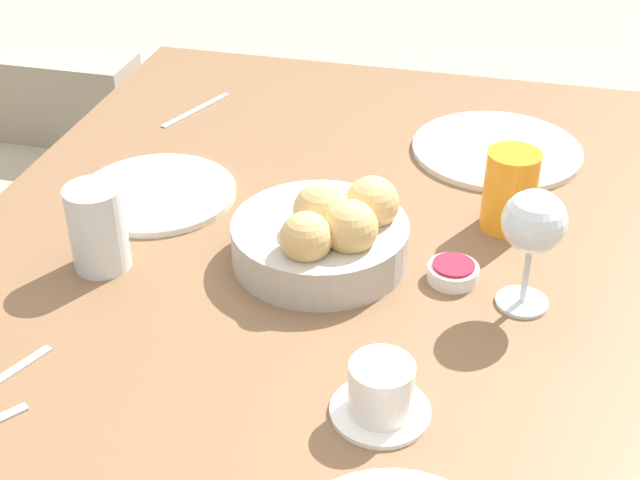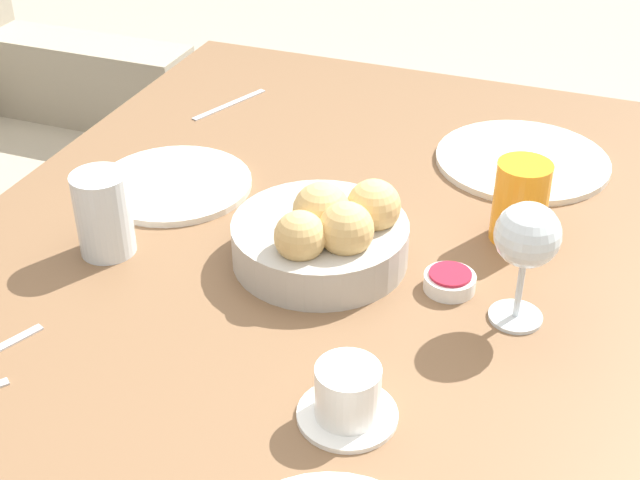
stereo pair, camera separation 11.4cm
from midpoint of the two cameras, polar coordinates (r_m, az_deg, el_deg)
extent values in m
cube|color=brown|center=(1.16, 1.27, -2.45)|extent=(1.37, 0.95, 0.03)
cube|color=brown|center=(1.85, 20.47, -3.70)|extent=(0.06, 0.06, 0.71)
cube|color=brown|center=(1.99, -4.11, 1.30)|extent=(0.06, 0.06, 0.71)
cube|color=#9E937F|center=(2.38, -14.38, 5.05)|extent=(0.14, 0.70, 0.65)
cylinder|color=#B2ADA3|center=(1.15, 2.86, -0.20)|extent=(0.23, 0.23, 0.05)
sphere|color=tan|center=(1.08, 4.70, 0.59)|extent=(0.07, 0.07, 0.07)
sphere|color=tan|center=(1.12, 3.03, 1.79)|extent=(0.07, 0.07, 0.07)
sphere|color=tan|center=(1.07, 1.78, 0.12)|extent=(0.06, 0.06, 0.06)
sphere|color=tan|center=(1.13, 6.35, 2.08)|extent=(0.07, 0.07, 0.07)
cylinder|color=silver|center=(1.43, 15.08, 4.89)|extent=(0.27, 0.27, 0.01)
cylinder|color=silver|center=(1.33, -6.89, 3.51)|extent=(0.23, 0.23, 0.01)
cylinder|color=orange|center=(1.22, 15.37, 2.29)|extent=(0.07, 0.07, 0.11)
cylinder|color=silver|center=(1.17, -10.99, 1.57)|extent=(0.07, 0.07, 0.11)
cylinder|color=silver|center=(1.10, 15.35, -4.86)|extent=(0.06, 0.06, 0.00)
cylinder|color=silver|center=(1.07, 15.66, -3.17)|extent=(0.01, 0.01, 0.07)
sphere|color=silver|center=(1.03, 16.28, 0.21)|extent=(0.08, 0.08, 0.08)
cylinder|color=white|center=(0.94, 5.32, -11.22)|extent=(0.11, 0.11, 0.01)
cylinder|color=white|center=(0.92, 5.42, -9.76)|extent=(0.07, 0.07, 0.06)
cylinder|color=white|center=(1.12, 11.20, -2.77)|extent=(0.06, 0.06, 0.02)
cylinder|color=#A3192D|center=(1.12, 11.27, -2.26)|extent=(0.05, 0.05, 0.00)
cube|color=#B7B7BC|center=(1.58, -3.73, 8.60)|extent=(0.16, 0.07, 0.00)
camera|label=1|loc=(0.06, -87.14, 1.87)|focal=50.00mm
camera|label=2|loc=(0.06, 92.86, -1.87)|focal=50.00mm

